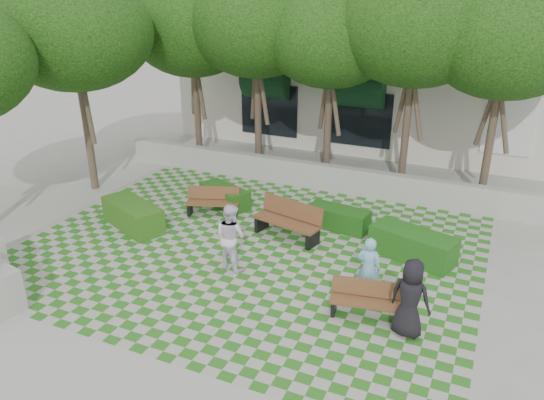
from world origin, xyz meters
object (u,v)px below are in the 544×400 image
at_px(hedge_west, 133,215).
at_px(hedge_east, 413,245).
at_px(person_blue, 368,269).
at_px(person_white, 231,237).
at_px(bench_east, 366,300).
at_px(hedge_midleft, 225,196).
at_px(person_dark, 410,298).
at_px(hedge_midright, 338,218).
at_px(bench_west, 213,202).
at_px(bench_mid, 288,221).

bearing_deg(hedge_west, hedge_east, 10.37).
height_order(hedge_west, person_blue, person_blue).
bearing_deg(person_white, hedge_west, 1.62).
relative_size(hedge_west, person_blue, 1.42).
relative_size(bench_east, hedge_east, 0.73).
distance_m(hedge_east, person_blue, 2.45).
relative_size(hedge_midleft, person_dark, 1.04).
distance_m(hedge_midright, hedge_midleft, 3.89).
bearing_deg(bench_west, hedge_midleft, 70.20).
relative_size(bench_east, person_blue, 1.04).
relative_size(hedge_east, hedge_midright, 1.22).
distance_m(bench_west, hedge_midright, 3.93).
relative_size(person_blue, person_white, 0.89).
bearing_deg(bench_east, person_dark, -25.61).
xyz_separation_m(hedge_east, hedge_west, (-7.90, -1.45, 0.00)).
height_order(hedge_east, person_dark, person_dark).
height_order(hedge_west, person_dark, person_dark).
bearing_deg(bench_east, hedge_east, 71.92).
distance_m(bench_east, person_blue, 0.81).
distance_m(bench_mid, hedge_midright, 1.63).
relative_size(hedge_east, person_dark, 1.27).
bearing_deg(person_blue, hedge_midleft, -30.50).
distance_m(hedge_east, person_white, 4.78).
bearing_deg(hedge_west, hedge_midright, 23.35).
bearing_deg(bench_mid, bench_west, -177.68).
xyz_separation_m(bench_mid, hedge_west, (-4.45, -1.25, -0.12)).
distance_m(hedge_west, person_blue, 7.36).
bearing_deg(hedge_west, bench_east, -12.09).
bearing_deg(hedge_west, hedge_midleft, 56.47).
relative_size(hedge_midleft, hedge_west, 0.82).
bearing_deg(hedge_midright, person_white, -118.41).
distance_m(bench_mid, hedge_east, 3.46).
distance_m(hedge_midright, person_dark, 5.16).
height_order(hedge_midright, person_white, person_white).
distance_m(bench_west, hedge_east, 6.22).
xyz_separation_m(bench_mid, hedge_east, (3.46, 0.19, -0.12)).
height_order(bench_west, hedge_midleft, bench_west).
height_order(bench_west, hedge_midright, bench_west).
height_order(bench_mid, hedge_west, bench_mid).
bearing_deg(hedge_midleft, person_dark, -33.36).
xyz_separation_m(hedge_west, person_blue, (7.30, -0.90, 0.39)).
relative_size(hedge_midleft, person_blue, 1.16).
bearing_deg(hedge_east, hedge_midleft, 169.92).
height_order(person_dark, person_white, person_white).
distance_m(hedge_midleft, hedge_west, 3.06).
bearing_deg(hedge_east, bench_east, -98.45).
xyz_separation_m(hedge_midleft, hedge_west, (-1.69, -2.55, 0.07)).
bearing_deg(bench_west, hedge_west, -153.44).
distance_m(person_blue, person_dark, 1.48).
distance_m(hedge_east, person_dark, 3.39).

